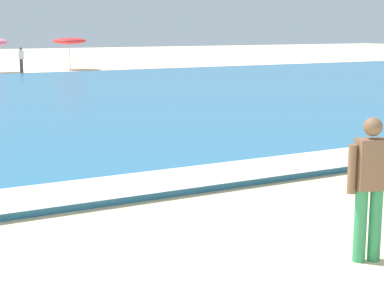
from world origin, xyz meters
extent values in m
cube|color=white|center=(0.00, 4.82, 0.15)|extent=(120.00, 1.43, 0.01)
cylinder|color=#338E56|center=(2.71, 0.60, 0.44)|extent=(0.15, 0.15, 0.88)
cylinder|color=#338E56|center=(2.88, 0.54, 0.44)|extent=(0.15, 0.15, 0.88)
cube|color=brown|center=(2.80, 0.57, 1.18)|extent=(0.39, 0.32, 0.60)
sphere|color=brown|center=(2.80, 0.57, 1.62)|extent=(0.22, 0.22, 0.22)
cylinder|color=brown|center=(2.58, 0.65, 1.13)|extent=(0.10, 0.10, 0.58)
cylinder|color=beige|center=(10.57, 35.99, 0.91)|extent=(0.05, 0.05, 1.83)
ellipsoid|color=red|center=(10.57, 35.99, 1.89)|extent=(2.22, 2.22, 0.44)
cylinder|color=#383842|center=(7.03, 34.64, 0.42)|extent=(0.20, 0.20, 0.84)
cube|color=white|center=(7.03, 34.64, 1.11)|extent=(0.32, 0.20, 0.54)
sphere|color=brown|center=(7.03, 34.64, 1.48)|extent=(0.20, 0.20, 0.20)
camera|label=1|loc=(-2.43, -4.64, 2.74)|focal=58.48mm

